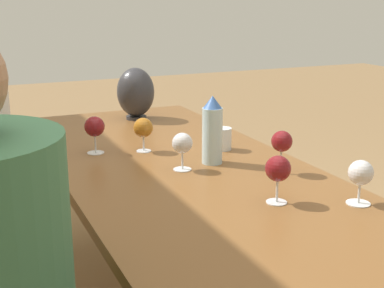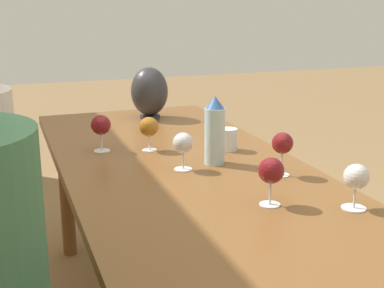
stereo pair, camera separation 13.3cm
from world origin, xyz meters
name	(u,v)px [view 2 (the right image)]	position (x,y,z in m)	size (l,w,h in m)	color
dining_table	(194,195)	(0.00, 0.00, 0.65)	(2.22, 0.84, 0.72)	brown
water_bottle	(215,131)	(0.08, -0.11, 0.84)	(0.07, 0.07, 0.24)	#ADCCD6
water_tumbler	(228,139)	(0.22, -0.23, 0.76)	(0.07, 0.07, 0.09)	silver
vase	(149,92)	(0.88, -0.09, 0.85)	(0.18, 0.18, 0.25)	#2D2D33
wine_glass_0	(183,144)	(0.06, 0.02, 0.81)	(0.07, 0.07, 0.13)	silver
wine_glass_1	(149,127)	(0.33, 0.06, 0.81)	(0.08, 0.08, 0.13)	silver
wine_glass_2	(271,172)	(-0.34, -0.11, 0.82)	(0.08, 0.08, 0.14)	silver
wine_glass_3	(356,178)	(-0.44, -0.32, 0.81)	(0.07, 0.07, 0.13)	silver
wine_glass_4	(101,126)	(0.38, 0.24, 0.82)	(0.08, 0.08, 0.14)	silver
wine_glass_5	(282,144)	(-0.11, -0.27, 0.83)	(0.07, 0.07, 0.15)	silver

